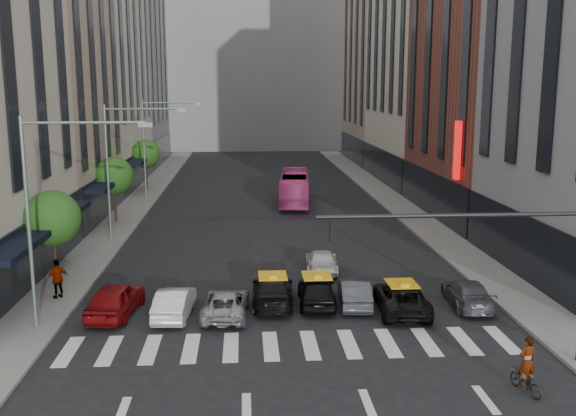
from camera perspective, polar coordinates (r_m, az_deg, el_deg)
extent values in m
plane|color=black|center=(25.15, 0.94, -13.44)|extent=(160.00, 160.00, 0.00)
cube|color=slate|center=(54.67, -13.91, -0.34)|extent=(3.00, 96.00, 0.15)
cube|color=slate|center=(55.50, 10.17, -0.02)|extent=(3.00, 96.00, 0.15)
cube|color=tan|center=(53.05, -20.87, 11.91)|extent=(8.00, 16.00, 24.00)
cube|color=beige|center=(70.89, -16.88, 16.56)|extent=(8.00, 20.00, 36.00)
cube|color=gray|center=(89.25, -14.03, 13.48)|extent=(8.00, 18.00, 30.00)
cube|color=brown|center=(53.41, 17.34, 13.19)|extent=(8.00, 18.00, 26.00)
cube|color=tan|center=(89.96, 8.45, 13.02)|extent=(8.00, 18.00, 28.00)
cube|color=gray|center=(108.14, -3.00, 14.84)|extent=(30.00, 10.00, 36.00)
cylinder|color=black|center=(35.35, -20.00, -3.95)|extent=(0.18, 0.18, 3.15)
sphere|color=#244F16|center=(34.93, -20.21, -0.88)|extent=(2.88, 2.88, 2.88)
cylinder|color=black|center=(50.57, -15.09, 0.62)|extent=(0.18, 0.18, 3.15)
sphere|color=#244F16|center=(50.27, -15.20, 2.79)|extent=(2.88, 2.88, 2.88)
cylinder|color=black|center=(66.15, -12.48, 3.06)|extent=(0.18, 0.18, 3.15)
sphere|color=#244F16|center=(65.93, -12.54, 4.73)|extent=(2.88, 2.88, 2.88)
cylinder|color=gray|center=(28.89, -22.07, -1.33)|extent=(0.16, 0.16, 9.00)
cylinder|color=gray|center=(27.67, -17.72, 7.24)|extent=(5.00, 0.12, 0.12)
cube|color=gray|center=(27.20, -12.55, 7.22)|extent=(0.60, 0.25, 0.18)
cylinder|color=gray|center=(44.16, -15.73, 3.00)|extent=(0.16, 0.16, 9.00)
cylinder|color=gray|center=(43.37, -12.74, 8.58)|extent=(5.00, 0.12, 0.12)
cube|color=gray|center=(43.07, -9.41, 8.55)|extent=(0.60, 0.25, 0.18)
cylinder|color=gray|center=(59.81, -12.66, 5.08)|extent=(0.16, 0.16, 9.00)
cylinder|color=gray|center=(59.23, -10.41, 9.19)|extent=(5.00, 0.12, 0.12)
cube|color=gray|center=(59.01, -7.96, 9.16)|extent=(0.60, 0.25, 0.18)
cylinder|color=black|center=(23.54, 14.66, -0.64)|extent=(10.00, 0.16, 0.16)
imported|color=black|center=(22.62, 3.72, -2.06)|extent=(0.13, 0.16, 0.80)
cube|color=red|center=(45.47, 14.82, 4.98)|extent=(0.30, 0.70, 4.00)
imported|color=maroon|center=(30.56, -15.08, -7.82)|extent=(2.34, 4.67, 1.53)
imported|color=silver|center=(29.82, -10.04, -8.27)|extent=(1.73, 4.16, 1.34)
imported|color=#98989D|center=(29.62, -5.58, -8.43)|extent=(2.22, 4.40, 1.19)
imported|color=black|center=(30.97, -1.37, -7.32)|extent=(2.14, 4.88, 1.40)
imported|color=black|center=(30.83, 2.56, -7.36)|extent=(1.91, 4.32, 1.45)
imported|color=#3B3E42|center=(30.97, 5.91, -7.47)|extent=(1.67, 4.04, 1.30)
imported|color=black|center=(30.47, 10.05, -7.86)|extent=(2.57, 4.94, 1.33)
imported|color=#484950|center=(31.90, 15.66, -7.31)|extent=(2.14, 4.49, 1.26)
imported|color=#ADADB3|center=(32.11, -1.34, -6.79)|extent=(1.40, 3.83, 1.25)
imported|color=silver|center=(36.36, 3.00, -4.72)|extent=(2.02, 4.33, 1.22)
imported|color=#D03D84|center=(56.98, 0.60, 1.83)|extent=(3.42, 10.59, 2.90)
imported|color=black|center=(24.05, 20.36, -14.24)|extent=(0.94, 1.67, 0.83)
imported|color=gray|center=(23.55, 20.57, -11.34)|extent=(0.74, 0.58, 1.78)
imported|color=gray|center=(33.26, -19.79, -5.95)|extent=(1.16, 1.09, 1.92)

